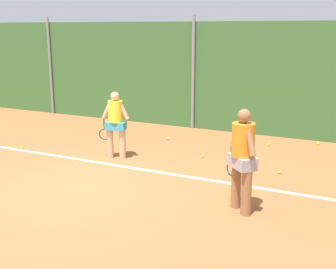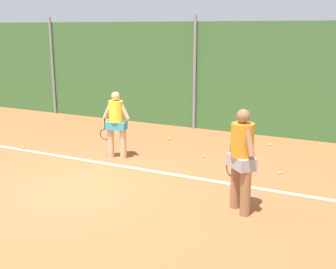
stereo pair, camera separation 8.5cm
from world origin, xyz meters
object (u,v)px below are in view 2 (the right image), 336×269
(player_foreground_near, at_px, (242,155))
(tennis_ball_1, at_px, (169,139))
(player_midcourt, at_px, (116,121))
(tennis_ball_3, at_px, (280,173))
(tennis_ball_6, at_px, (203,156))
(tennis_ball_2, at_px, (270,144))
(tennis_ball_7, at_px, (320,144))
(tennis_ball_5, at_px, (23,147))

(player_foreground_near, xyz_separation_m, tennis_ball_1, (-3.39, 4.00, -1.01))
(player_midcourt, height_order, tennis_ball_3, player_midcourt)
(player_midcourt, distance_m, tennis_ball_6, 2.35)
(tennis_ball_2, distance_m, tennis_ball_3, 2.43)
(tennis_ball_6, bearing_deg, tennis_ball_2, 56.27)
(player_midcourt, xyz_separation_m, tennis_ball_3, (3.96, 0.56, -0.91))
(tennis_ball_3, bearing_deg, tennis_ball_6, 168.14)
(player_midcourt, relative_size, tennis_ball_2, 25.46)
(tennis_ball_2, height_order, tennis_ball_6, same)
(tennis_ball_1, relative_size, tennis_ball_6, 1.00)
(player_midcourt, height_order, tennis_ball_2, player_midcourt)
(tennis_ball_2, height_order, tennis_ball_7, same)
(tennis_ball_3, relative_size, tennis_ball_6, 1.00)
(tennis_ball_2, height_order, tennis_ball_3, same)
(tennis_ball_5, xyz_separation_m, tennis_ball_6, (4.71, 1.39, 0.00))
(player_foreground_near, relative_size, tennis_ball_6, 28.19)
(tennis_ball_6, relative_size, tennis_ball_7, 1.00)
(tennis_ball_2, xyz_separation_m, tennis_ball_5, (-5.97, -3.27, 0.00))
(player_midcourt, distance_m, tennis_ball_3, 4.10)
(tennis_ball_1, height_order, tennis_ball_3, same)
(player_midcourt, xyz_separation_m, tennis_ball_7, (4.43, 3.52, -0.91))
(tennis_ball_2, relative_size, tennis_ball_5, 1.00)
(tennis_ball_3, distance_m, tennis_ball_7, 2.99)
(tennis_ball_6, bearing_deg, tennis_ball_1, 142.13)
(tennis_ball_5, bearing_deg, tennis_ball_3, 8.18)
(tennis_ball_2, distance_m, tennis_ball_7, 1.40)
(player_foreground_near, relative_size, tennis_ball_5, 28.19)
(player_foreground_near, relative_size, player_midcourt, 1.11)
(player_midcourt, xyz_separation_m, tennis_ball_6, (1.93, 0.99, -0.91))
(tennis_ball_6, distance_m, tennis_ball_7, 3.55)
(player_foreground_near, relative_size, tennis_ball_7, 28.19)
(tennis_ball_3, bearing_deg, player_midcourt, -171.93)
(tennis_ball_3, bearing_deg, player_foreground_near, -94.95)
(tennis_ball_1, distance_m, tennis_ball_2, 2.90)
(player_foreground_near, distance_m, player_midcourt, 4.16)
(tennis_ball_5, distance_m, tennis_ball_7, 8.20)
(player_foreground_near, bearing_deg, tennis_ball_2, -39.32)
(tennis_ball_3, relative_size, tennis_ball_7, 1.00)
(tennis_ball_2, height_order, tennis_ball_5, same)
(tennis_ball_2, relative_size, tennis_ball_7, 1.00)
(player_midcourt, relative_size, tennis_ball_1, 25.46)
(player_foreground_near, bearing_deg, tennis_ball_5, 31.75)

